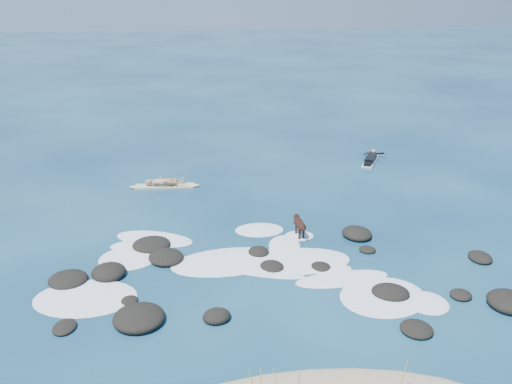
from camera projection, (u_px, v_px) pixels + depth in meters
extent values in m
plane|color=#0A2642|center=(276.00, 257.00, 19.78)|extent=(160.00, 160.00, 0.00)
cylinder|color=#98A24E|center=(403.00, 378.00, 13.05)|extent=(0.19, 0.07, 0.96)
cylinder|color=#98A24E|center=(277.00, 383.00, 13.00)|extent=(0.18, 0.09, 0.79)
ellipsoid|color=black|center=(480.00, 257.00, 19.64)|extent=(0.85, 1.03, 0.28)
ellipsoid|color=black|center=(509.00, 302.00, 16.91)|extent=(1.31, 1.40, 0.49)
ellipsoid|color=black|center=(367.00, 250.00, 20.22)|extent=(0.80, 0.79, 0.19)
ellipsoid|color=black|center=(65.00, 327.00, 15.84)|extent=(0.76, 0.92, 0.19)
ellipsoid|color=black|center=(68.00, 279.00, 18.21)|extent=(1.40, 1.40, 0.34)
ellipsoid|color=black|center=(272.00, 266.00, 19.05)|extent=(1.07, 1.12, 0.25)
ellipsoid|color=black|center=(109.00, 272.00, 18.57)|extent=(1.22, 1.25, 0.48)
ellipsoid|color=black|center=(139.00, 318.00, 16.14)|extent=(1.53, 1.57, 0.49)
ellipsoid|color=black|center=(130.00, 301.00, 17.13)|extent=(0.55, 0.60, 0.17)
ellipsoid|color=black|center=(417.00, 329.00, 15.72)|extent=(1.11, 1.15, 0.27)
ellipsoid|color=black|center=(166.00, 257.00, 19.61)|extent=(1.60, 1.67, 0.36)
ellipsoid|color=black|center=(461.00, 295.00, 17.39)|extent=(0.91, 0.92, 0.24)
ellipsoid|color=black|center=(152.00, 245.00, 20.51)|extent=(1.59, 1.55, 0.35)
ellipsoid|color=black|center=(321.00, 267.00, 19.07)|extent=(0.78, 0.82, 0.17)
ellipsoid|color=black|center=(217.00, 316.00, 16.26)|extent=(1.07, 1.04, 0.37)
ellipsoid|color=black|center=(357.00, 234.00, 21.31)|extent=(1.41, 1.50, 0.43)
ellipsoid|color=black|center=(259.00, 252.00, 20.00)|extent=(0.86, 0.89, 0.31)
ellipsoid|color=black|center=(391.00, 292.00, 17.44)|extent=(1.46, 1.36, 0.40)
ellipsoid|color=white|center=(383.00, 297.00, 17.39)|extent=(3.23, 2.98, 0.12)
ellipsoid|color=white|center=(86.00, 298.00, 17.31)|extent=(3.31, 2.43, 0.12)
ellipsoid|color=white|center=(137.00, 245.00, 20.69)|extent=(2.01, 1.09, 0.12)
ellipsoid|color=white|center=(154.00, 239.00, 21.12)|extent=(3.26, 2.24, 0.12)
ellipsoid|color=white|center=(296.00, 261.00, 19.51)|extent=(3.87, 2.05, 0.12)
ellipsoid|color=white|center=(259.00, 230.00, 21.84)|extent=(1.90, 1.35, 0.12)
ellipsoid|color=white|center=(342.00, 279.00, 18.38)|extent=(3.25, 1.38, 0.12)
ellipsoid|color=white|center=(427.00, 303.00, 17.06)|extent=(1.58, 1.65, 0.12)
ellipsoid|color=white|center=(129.00, 258.00, 19.73)|extent=(2.61, 2.45, 0.12)
ellipsoid|color=white|center=(312.00, 267.00, 19.15)|extent=(2.84, 1.56, 0.12)
ellipsoid|color=white|center=(284.00, 246.00, 20.58)|extent=(1.36, 1.91, 0.12)
ellipsoid|color=white|center=(227.00, 262.00, 19.46)|extent=(4.14, 2.55, 0.12)
ellipsoid|color=white|center=(257.00, 270.00, 18.92)|extent=(3.37, 2.03, 0.12)
ellipsoid|color=white|center=(299.00, 236.00, 21.36)|extent=(1.10, 0.90, 0.12)
cube|color=beige|center=(165.00, 186.00, 26.16)|extent=(2.69, 0.63, 0.09)
ellipsoid|color=beige|center=(194.00, 185.00, 26.25)|extent=(0.54, 0.32, 0.10)
ellipsoid|color=beige|center=(135.00, 187.00, 26.06)|extent=(0.54, 0.32, 0.10)
imported|color=tan|center=(163.00, 167.00, 25.82)|extent=(0.43, 0.65, 1.74)
cube|color=silver|center=(371.00, 161.00, 29.58)|extent=(1.50, 2.30, 0.08)
ellipsoid|color=silver|center=(374.00, 155.00, 30.58)|extent=(0.47, 0.57, 0.09)
cube|color=black|center=(371.00, 158.00, 29.52)|extent=(1.01, 1.46, 0.23)
sphere|color=tan|center=(374.00, 151.00, 30.19)|extent=(0.32, 0.32, 0.24)
cylinder|color=black|center=(368.00, 152.00, 30.47)|extent=(0.58, 0.13, 0.26)
cylinder|color=black|center=(380.00, 154.00, 30.28)|extent=(0.45, 0.50, 0.26)
cube|color=black|center=(368.00, 163.00, 28.85)|extent=(0.58, 0.68, 0.15)
cylinder|color=black|center=(300.00, 224.00, 21.08)|extent=(0.37, 0.65, 0.30)
sphere|color=black|center=(298.00, 221.00, 21.33)|extent=(0.35, 0.35, 0.32)
sphere|color=black|center=(302.00, 227.00, 20.83)|extent=(0.32, 0.32, 0.29)
sphere|color=black|center=(296.00, 217.00, 21.46)|extent=(0.25, 0.25, 0.23)
cone|color=black|center=(295.00, 216.00, 21.59)|extent=(0.13, 0.15, 0.12)
cone|color=black|center=(295.00, 215.00, 21.41)|extent=(0.11, 0.09, 0.11)
cone|color=black|center=(298.00, 215.00, 21.43)|extent=(0.11, 0.09, 0.11)
cylinder|color=black|center=(296.00, 230.00, 21.38)|extent=(0.08, 0.08, 0.41)
cylinder|color=black|center=(300.00, 230.00, 21.41)|extent=(0.08, 0.08, 0.41)
cylinder|color=black|center=(299.00, 235.00, 20.99)|extent=(0.08, 0.08, 0.41)
cylinder|color=black|center=(303.00, 235.00, 21.02)|extent=(0.08, 0.08, 0.41)
cylinder|color=black|center=(303.00, 228.00, 20.68)|extent=(0.09, 0.30, 0.18)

